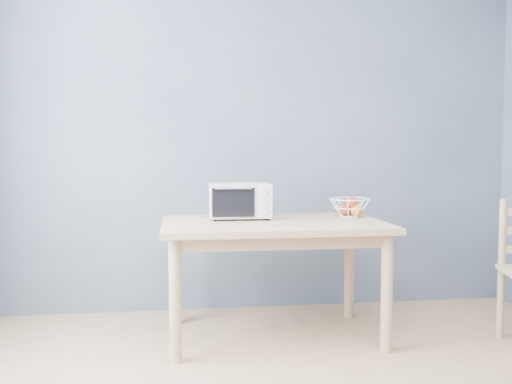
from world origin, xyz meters
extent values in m
cube|color=slate|center=(0.00, 2.25, 1.30)|extent=(4.00, 0.01, 2.60)
cube|color=tan|center=(0.01, 1.53, 0.73)|extent=(1.40, 0.90, 0.04)
cylinder|color=tan|center=(-0.61, 1.16, 0.35)|extent=(0.07, 0.07, 0.71)
cylinder|color=tan|center=(0.63, 1.16, 0.35)|extent=(0.07, 0.07, 0.71)
cylinder|color=tan|center=(-0.61, 1.90, 0.35)|extent=(0.07, 0.07, 0.71)
cylinder|color=tan|center=(0.63, 1.90, 0.35)|extent=(0.07, 0.07, 0.71)
cube|color=beige|center=(-0.19, 1.68, 0.87)|extent=(0.40, 0.28, 0.22)
cube|color=black|center=(-0.24, 1.68, 0.87)|extent=(0.26, 0.24, 0.17)
cube|color=black|center=(-0.24, 1.55, 0.87)|extent=(0.27, 0.02, 0.19)
cylinder|color=silver|center=(-0.24, 1.53, 0.96)|extent=(0.24, 0.02, 0.01)
cube|color=beige|center=(-0.05, 1.55, 0.87)|extent=(0.11, 0.01, 0.20)
cylinder|color=black|center=(-0.36, 1.59, 0.76)|extent=(0.02, 0.02, 0.01)
cylinder|color=black|center=(-0.02, 1.58, 0.76)|extent=(0.02, 0.02, 0.01)
cylinder|color=black|center=(-0.35, 1.79, 0.76)|extent=(0.02, 0.02, 0.01)
cylinder|color=black|center=(-0.02, 1.78, 0.76)|extent=(0.02, 0.02, 0.01)
cylinder|color=silver|center=(-0.05, 1.54, 0.94)|extent=(0.04, 0.02, 0.04)
cylinder|color=silver|center=(-0.05, 1.54, 0.87)|extent=(0.04, 0.02, 0.04)
cylinder|color=silver|center=(-0.05, 1.54, 0.81)|extent=(0.04, 0.02, 0.04)
torus|color=white|center=(0.56, 1.68, 0.87)|extent=(0.36, 0.36, 0.01)
torus|color=white|center=(0.56, 1.68, 0.82)|extent=(0.28, 0.28, 0.01)
torus|color=white|center=(0.56, 1.68, 0.76)|extent=(0.17, 0.17, 0.01)
sphere|color=red|center=(0.52, 1.69, 0.80)|extent=(0.09, 0.09, 0.09)
sphere|color=orange|center=(0.60, 1.66, 0.80)|extent=(0.08, 0.08, 0.08)
sphere|color=#EDB55C|center=(0.56, 1.73, 0.80)|extent=(0.08, 0.08, 0.08)
sphere|color=red|center=(0.57, 1.68, 0.85)|extent=(0.08, 0.08, 0.08)
cylinder|color=tan|center=(1.44, 1.30, 0.22)|extent=(0.04, 0.04, 0.45)
cylinder|color=tan|center=(1.44, 1.30, 0.67)|extent=(0.04, 0.04, 0.45)
camera|label=1|loc=(-0.60, -2.02, 1.19)|focal=40.00mm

